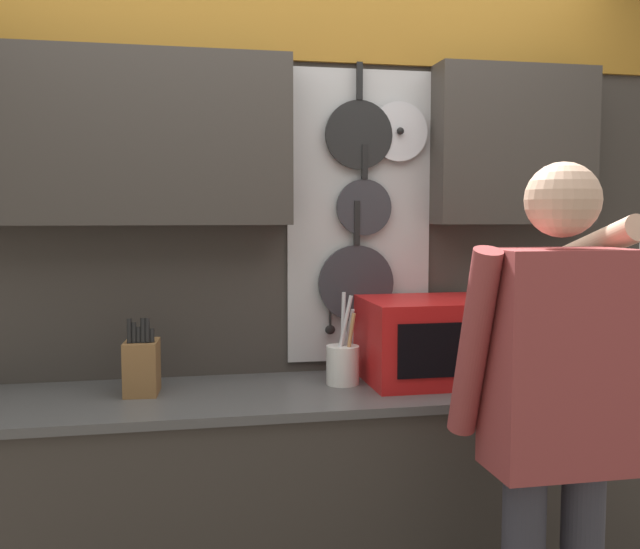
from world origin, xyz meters
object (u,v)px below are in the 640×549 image
object	(u,v)px
microwave	(428,340)
knife_block	(142,366)
utensil_crock	(343,362)
person	(555,406)

from	to	relation	value
microwave	knife_block	world-z (taller)	microwave
utensil_crock	microwave	bearing A→B (deg)	-0.14
utensil_crock	person	bearing A→B (deg)	-56.15
microwave	person	world-z (taller)	person
knife_block	utensil_crock	size ratio (longest dim) A/B	0.79
microwave	utensil_crock	bearing A→B (deg)	179.86
knife_block	utensil_crock	distance (m)	0.70
knife_block	person	world-z (taller)	person
knife_block	person	bearing A→B (deg)	-30.24
microwave	utensil_crock	distance (m)	0.33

